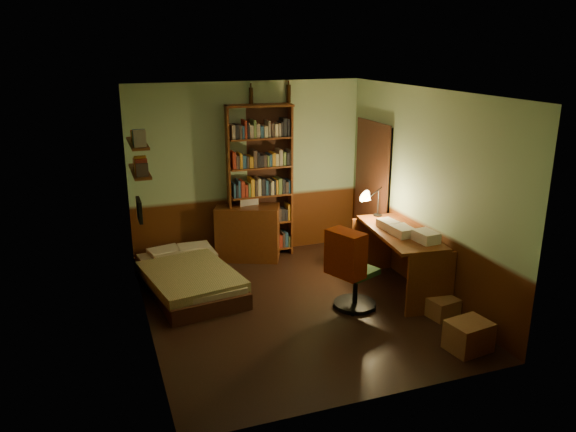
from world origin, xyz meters
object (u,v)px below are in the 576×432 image
object	(u,v)px
mini_stereo	(246,199)
bookshelf	(260,182)
bed	(188,270)
dresser	(248,232)
desk	(398,261)
cardboard_box_a	(469,336)
desk_lamp	(379,194)
cardboard_box_b	(443,308)
office_chair	(356,272)

from	to	relation	value
mini_stereo	bookshelf	distance (m)	0.32
bed	dresser	distance (m)	1.33
desk	cardboard_box_a	world-z (taller)	desk
bookshelf	cardboard_box_a	xyz separation A→B (m)	(1.24, -3.42, -0.98)
desk_lamp	mini_stereo	bearing A→B (deg)	136.09
mini_stereo	cardboard_box_a	xyz separation A→B (m)	(1.44, -3.46, -0.74)
bed	cardboard_box_a	xyz separation A→B (m)	(2.51, -2.52, -0.11)
desk_lamp	cardboard_box_b	world-z (taller)	desk_lamp
desk	bookshelf	bearing A→B (deg)	132.13
desk_lamp	office_chair	xyz separation A→B (m)	(-0.79, -0.94, -0.67)
bed	mini_stereo	xyz separation A→B (m)	(1.07, 0.93, 0.62)
mini_stereo	desk	size ratio (longest dim) A/B	0.19
dresser	mini_stereo	xyz separation A→B (m)	(0.03, 0.12, 0.49)
dresser	desk_lamp	distance (m)	2.04
dresser	cardboard_box_b	distance (m)	3.10
bed	cardboard_box_b	bearing A→B (deg)	-41.46
mini_stereo	desk_lamp	xyz separation A→B (m)	(1.55, -1.19, 0.23)
dresser	bed	bearing A→B (deg)	-119.15
desk	office_chair	distance (m)	0.79
bed	desk_lamp	bearing A→B (deg)	-13.42
bed	dresser	xyz separation A→B (m)	(1.04, 0.81, 0.14)
mini_stereo	bookshelf	size ratio (longest dim) A/B	0.13
bed	office_chair	world-z (taller)	office_chair
desk	cardboard_box_a	distance (m)	1.60
bed	bookshelf	xyz separation A→B (m)	(1.27, 0.89, 0.87)
dresser	desk_lamp	world-z (taller)	desk_lamp
bed	cardboard_box_a	world-z (taller)	bed
desk	mini_stereo	bearing A→B (deg)	135.47
desk	desk_lamp	distance (m)	0.99
dresser	bookshelf	bearing A→B (deg)	43.64
bed	dresser	size ratio (longest dim) A/B	2.00
mini_stereo	desk_lamp	size ratio (longest dim) A/B	0.47
desk_lamp	office_chair	bearing A→B (deg)	-136.20
desk_lamp	office_chair	world-z (taller)	desk_lamp
mini_stereo	office_chair	size ratio (longest dim) A/B	0.31
bookshelf	office_chair	bearing A→B (deg)	-68.05
dresser	desk_lamp	size ratio (longest dim) A/B	1.49
bookshelf	cardboard_box_a	distance (m)	3.77
desk_lamp	desk	bearing A→B (deg)	-100.07
desk_lamp	bed	bearing A→B (deg)	168.00
desk	cardboard_box_b	xyz separation A→B (m)	(0.12, -0.86, -0.29)
dresser	bookshelf	size ratio (longest dim) A/B	0.40
bed	dresser	world-z (taller)	dresser
office_chair	cardboard_box_a	distance (m)	1.52
mini_stereo	cardboard_box_b	bearing A→B (deg)	-66.03
dresser	cardboard_box_b	bearing A→B (deg)	-34.55
bed	cardboard_box_b	size ratio (longest dim) A/B	5.62
dresser	office_chair	world-z (taller)	office_chair
bed	office_chair	bearing A→B (deg)	-40.96
mini_stereo	cardboard_box_b	size ratio (longest dim) A/B	0.89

